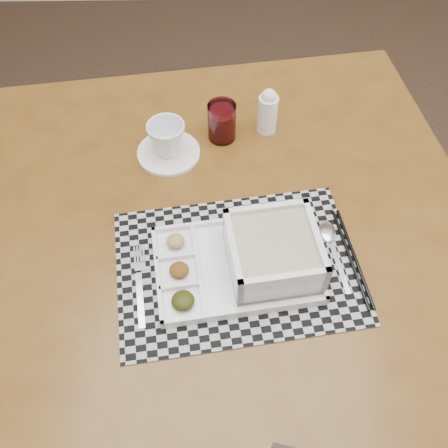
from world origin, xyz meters
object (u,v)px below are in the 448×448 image
(cup, at_px, (167,139))
(creamer_bottle, at_px, (268,111))
(dining_table, at_px, (228,247))
(serving_tray, at_px, (261,257))
(juice_glass, at_px, (222,123))

(cup, relative_size, creamer_bottle, 0.73)
(dining_table, bearing_deg, creamer_bottle, 70.90)
(serving_tray, height_order, juice_glass, juice_glass)
(cup, distance_m, creamer_bottle, 0.25)
(serving_tray, relative_size, juice_glass, 3.57)
(juice_glass, height_order, creamer_bottle, creamer_bottle)
(serving_tray, xyz_separation_m, creamer_bottle, (0.04, 0.40, 0.02))
(creamer_bottle, bearing_deg, cup, -161.30)
(dining_table, height_order, serving_tray, serving_tray)
(dining_table, distance_m, creamer_bottle, 0.34)
(dining_table, relative_size, creamer_bottle, 10.18)
(serving_tray, relative_size, creamer_bottle, 2.86)
(dining_table, xyz_separation_m, creamer_bottle, (0.10, 0.29, 0.14))
(serving_tray, bearing_deg, cup, 121.80)
(creamer_bottle, bearing_deg, dining_table, -109.10)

